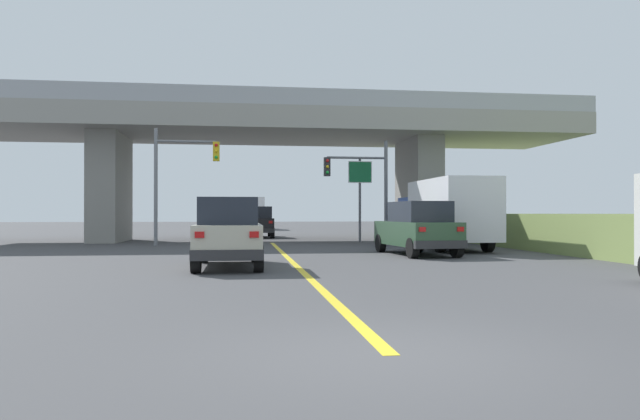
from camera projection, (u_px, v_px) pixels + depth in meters
The scene contains 11 objects.
ground at pixel (269, 241), 34.73m from camera, with size 160.00×160.00×0.00m, color #424244.
overpass_bridge at pixel (270, 139), 34.76m from camera, with size 35.54×8.39×8.08m.
lane_divider_stripe at pixel (293, 262), 19.26m from camera, with size 0.20×25.54×0.01m, color yellow.
suv_lead at pixel (229, 233), 17.45m from camera, with size 1.90×4.57×2.02m.
suv_crossing at pixel (417, 228), 22.73m from camera, with size 2.28×4.89×2.02m.
box_truck at pixel (446, 213), 26.32m from camera, with size 2.33×7.56×3.02m.
sedan_oncoming at pixel (258, 222), 39.39m from camera, with size 1.92×4.47×2.02m.
traffic_signal_nearside at pixel (364, 180), 30.78m from camera, with size 3.33×0.36×5.32m.
traffic_signal_farside at pixel (177, 171), 29.49m from camera, with size 3.18×0.36×5.76m.
highway_sign at pixel (360, 182), 33.16m from camera, with size 1.32×0.17×4.63m.
semi_truck_distant at pixel (252, 213), 59.59m from camera, with size 2.33×6.96×3.13m.
Camera 1 is at (-1.65, -6.45, 1.57)m, focal length 33.62 mm.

